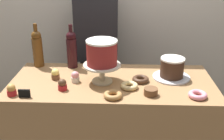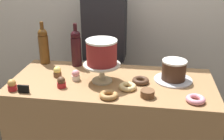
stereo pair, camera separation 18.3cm
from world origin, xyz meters
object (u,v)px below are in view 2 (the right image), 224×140
at_px(donut_glazed, 128,87).
at_px(barista_figure, 105,58).
at_px(cupcake_lemon, 57,72).
at_px(donut_pink, 196,99).
at_px(cupcake_strawberry, 76,75).
at_px(cupcake_chocolate, 61,82).
at_px(wine_bottle_amber, 44,45).
at_px(cake_stand_pedestal, 102,69).
at_px(wine_bottle_dark_red, 76,47).
at_px(chocolate_round_cake, 174,70).
at_px(donut_maple, 109,95).
at_px(white_layer_cake, 102,52).
at_px(price_sign_chalkboard, 23,89).
at_px(cookie_stack, 147,94).
at_px(cupcake_caramel, 12,85).
at_px(donut_chocolate, 141,80).

height_order(donut_glazed, barista_figure, barista_figure).
relative_size(cupcake_lemon, donut_pink, 0.66).
distance_m(cupcake_strawberry, cupcake_chocolate, 0.13).
bearing_deg(wine_bottle_amber, cake_stand_pedestal, -27.92).
xyz_separation_m(cake_stand_pedestal, wine_bottle_dark_red, (-0.24, 0.25, 0.06)).
height_order(chocolate_round_cake, donut_pink, chocolate_round_cake).
bearing_deg(cake_stand_pedestal, donut_maple, -69.66).
xyz_separation_m(wine_bottle_dark_red, cupcake_lemon, (-0.08, -0.22, -0.11)).
relative_size(cake_stand_pedestal, white_layer_cake, 1.23).
distance_m(wine_bottle_dark_red, cupcake_lemon, 0.26).
height_order(cupcake_lemon, price_sign_chalkboard, cupcake_lemon).
distance_m(cupcake_strawberry, donut_pink, 0.78).
height_order(donut_maple, cookie_stack, cookie_stack).
xyz_separation_m(donut_glazed, price_sign_chalkboard, (-0.62, -0.15, 0.01)).
height_order(white_layer_cake, wine_bottle_dark_red, wine_bottle_dark_red).
distance_m(wine_bottle_dark_red, donut_maple, 0.58).
xyz_separation_m(wine_bottle_amber, barista_figure, (0.41, 0.39, -0.23)).
bearing_deg(cupcake_lemon, price_sign_chalkboard, -115.41).
bearing_deg(donut_glazed, cupcake_strawberry, 167.25).
xyz_separation_m(cupcake_caramel, price_sign_chalkboard, (0.08, -0.02, -0.01)).
bearing_deg(chocolate_round_cake, cupcake_strawberry, -171.98).
xyz_separation_m(white_layer_cake, cookie_stack, (0.31, -0.17, -0.19)).
bearing_deg(cupcake_lemon, chocolate_round_cake, 3.93).
bearing_deg(white_layer_cake, wine_bottle_dark_red, 133.62).
xyz_separation_m(wine_bottle_amber, cookie_stack, (0.81, -0.44, -0.12)).
xyz_separation_m(cake_stand_pedestal, cupcake_caramel, (-0.53, -0.21, -0.05)).
relative_size(donut_pink, cookie_stack, 1.33).
xyz_separation_m(wine_bottle_amber, wine_bottle_dark_red, (0.26, -0.01, 0.00)).
xyz_separation_m(cupcake_chocolate, donut_pink, (0.82, -0.06, -0.02)).
bearing_deg(donut_glazed, donut_maple, -128.30).
bearing_deg(wine_bottle_amber, barista_figure, 43.56).
height_order(cake_stand_pedestal, donut_maple, cake_stand_pedestal).
bearing_deg(cake_stand_pedestal, wine_bottle_dark_red, 133.62).
height_order(cookie_stack, price_sign_chalkboard, price_sign_chalkboard).
relative_size(chocolate_round_cake, donut_chocolate, 1.44).
xyz_separation_m(cake_stand_pedestal, donut_chocolate, (0.26, 0.02, -0.07)).
bearing_deg(cupcake_chocolate, donut_maple, -15.32).
height_order(wine_bottle_amber, cupcake_lemon, wine_bottle_amber).
bearing_deg(barista_figure, cake_stand_pedestal, -81.76).
distance_m(cake_stand_pedestal, wine_bottle_dark_red, 0.36).
xyz_separation_m(white_layer_cake, wine_bottle_dark_red, (-0.24, 0.25, -0.06)).
bearing_deg(barista_figure, cookie_stack, -64.01).
bearing_deg(cupcake_caramel, cupcake_chocolate, 16.14).
height_order(wine_bottle_amber, cupcake_chocolate, wine_bottle_amber).
bearing_deg(cookie_stack, donut_chocolate, 104.82).
distance_m(cupcake_strawberry, donut_chocolate, 0.44).
bearing_deg(chocolate_round_cake, white_layer_cake, -169.63).
height_order(cupcake_lemon, barista_figure, barista_figure).
bearing_deg(cookie_stack, donut_maple, -169.68).
xyz_separation_m(cupcake_caramel, donut_pink, (1.11, 0.02, -0.02)).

